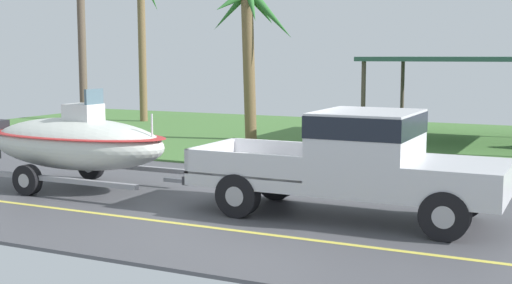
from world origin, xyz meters
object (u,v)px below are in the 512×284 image
palm_tree_near_right (141,2)px  utility_pole (81,5)px  pickup_truck_towing (365,160)px  boat_on_trailer (76,143)px  carport_awning (485,61)px  palm_tree_near_left (250,26)px

palm_tree_near_right → utility_pole: bearing=-66.6°
pickup_truck_towing → utility_pole: (-10.44, 4.99, 3.34)m
pickup_truck_towing → boat_on_trailer: boat_on_trailer is taller
utility_pole → carport_awning: bearing=31.8°
carport_awning → palm_tree_near_right: size_ratio=1.04×
carport_awning → palm_tree_near_right: palm_tree_near_right is taller
palm_tree_near_left → carport_awning: bearing=20.3°
pickup_truck_towing → palm_tree_near_right: size_ratio=0.86×
pickup_truck_towing → carport_awning: size_ratio=0.82×
utility_pole → boat_on_trailer: bearing=-51.9°
palm_tree_near_left → boat_on_trailer: bearing=-88.6°
boat_on_trailer → pickup_truck_towing: bearing=0.0°
pickup_truck_towing → palm_tree_near_right: palm_tree_near_right is taller
boat_on_trailer → palm_tree_near_left: 9.52m
pickup_truck_towing → carport_awning: 11.85m
pickup_truck_towing → palm_tree_near_left: size_ratio=1.08×
carport_awning → pickup_truck_towing: bearing=-92.0°
boat_on_trailer → palm_tree_near_right: (-7.41, 13.07, 4.18)m
carport_awning → palm_tree_near_left: bearing=-159.7°
pickup_truck_towing → palm_tree_near_right: (-13.94, 13.07, 4.12)m
palm_tree_near_right → utility_pole: size_ratio=0.79×
palm_tree_near_left → utility_pole: utility_pole is taller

